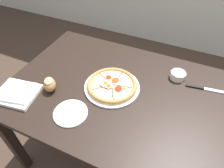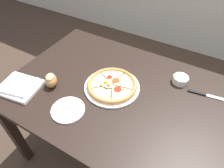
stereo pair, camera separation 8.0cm
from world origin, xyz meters
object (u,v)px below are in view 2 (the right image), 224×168
Objects in this scene: dining_table at (127,105)px; napkin_folded at (19,86)px; ramekin_bowl at (180,79)px; knife_main at (209,96)px; bread_piece_near at (51,80)px; pizza at (112,85)px; side_saucer at (68,110)px.

dining_table is 0.65m from napkin_folded.
ramekin_bowl reaches higher than knife_main.
ramekin_bowl is 0.38× the size of napkin_folded.
pizza is at bearing 27.01° from bread_piece_near.
ramekin_bowl is at bearing 36.20° from pizza.
napkin_folded reaches higher than side_saucer.
knife_main is 1.34× the size of side_saucer.
dining_table is 5.65× the size of napkin_folded.
pizza is at bearing 66.02° from side_saucer.
dining_table is at bearing 20.33° from bread_piece_near.
ramekin_bowl is at bearing 47.62° from dining_table.
bread_piece_near reaches higher than side_saucer.
knife_main is at bearing 22.74° from pizza.
dining_table is at bearing -159.58° from knife_main.
knife_main is (0.99, 0.49, -0.01)m from napkin_folded.
pizza is 3.39× the size of ramekin_bowl.
side_saucer is (0.35, 0.01, -0.01)m from napkin_folded.
napkin_folded is 1.10m from knife_main.
side_saucer is at bearing -26.84° from bread_piece_near.
side_saucer is at bearing -131.63° from ramekin_bowl.
napkin_folded is at bearing -178.02° from side_saucer.
dining_table is 0.47m from bread_piece_near.
bread_piece_near is at bearing -163.59° from knife_main.
knife_main is at bearing 28.42° from dining_table.
side_saucer is (-0.45, -0.51, -0.02)m from ramekin_bowl.
knife_main is at bearing 26.57° from napkin_folded.
dining_table is 4.38× the size of pizza.
ramekin_bowl reaches higher than napkin_folded.
napkin_folded is 1.41× the size of side_saucer.
ramekin_bowl is 0.68m from side_saucer.
side_saucer is (-0.63, -0.48, 0.00)m from knife_main.
side_saucer is (-0.12, -0.26, -0.01)m from pizza.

